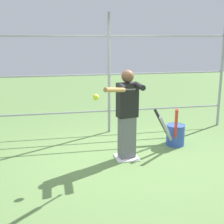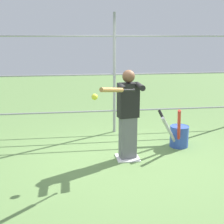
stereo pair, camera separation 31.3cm
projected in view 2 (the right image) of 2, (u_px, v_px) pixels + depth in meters
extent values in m
plane|color=#608447|center=(128.00, 158.00, 5.54)|extent=(24.00, 24.00, 0.00)
cube|color=white|center=(128.00, 158.00, 5.53)|extent=(0.40, 0.40, 0.02)
cylinder|color=#939399|center=(114.00, 74.00, 6.76)|extent=(0.06, 0.06, 2.60)
cylinder|color=#939399|center=(114.00, 111.00, 6.96)|extent=(5.37, 0.04, 0.04)
cylinder|color=#939399|center=(114.00, 74.00, 6.76)|extent=(5.37, 0.04, 0.04)
cylinder|color=#939399|center=(114.00, 36.00, 6.57)|extent=(5.37, 0.04, 0.04)
cube|color=slate|center=(128.00, 138.00, 5.45)|extent=(0.31, 0.23, 0.76)
cube|color=black|center=(128.00, 100.00, 5.28)|extent=(0.38, 0.26, 0.59)
sphere|color=brown|center=(129.00, 76.00, 5.19)|extent=(0.21, 0.21, 0.21)
cylinder|color=black|center=(140.00, 86.00, 5.07)|extent=(0.09, 0.42, 0.09)
cylinder|color=black|center=(122.00, 87.00, 4.97)|extent=(0.09, 0.42, 0.09)
sphere|color=black|center=(134.00, 90.00, 4.82)|extent=(0.05, 0.05, 0.05)
cylinder|color=black|center=(128.00, 90.00, 4.69)|extent=(0.25, 0.26, 0.08)
cylinder|color=#B27F42|center=(112.00, 90.00, 4.34)|extent=(0.40, 0.41, 0.14)
sphere|color=yellow|center=(95.00, 97.00, 4.70)|extent=(0.10, 0.10, 0.10)
cylinder|color=#3351B2|center=(179.00, 136.00, 6.09)|extent=(0.36, 0.36, 0.41)
torus|color=#3351B2|center=(180.00, 126.00, 6.04)|extent=(0.37, 0.37, 0.01)
cylinder|color=#B2B2B7|center=(170.00, 132.00, 5.82)|extent=(0.48, 0.39, 0.69)
cylinder|color=black|center=(167.00, 127.00, 6.25)|extent=(0.34, 0.42, 0.64)
cylinder|color=red|center=(179.00, 129.00, 5.79)|extent=(0.22, 0.41, 0.81)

